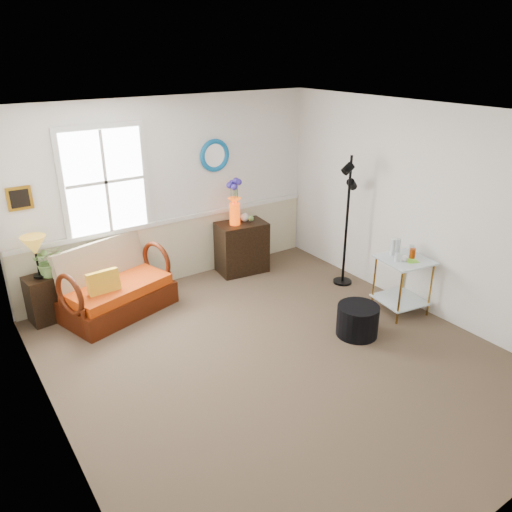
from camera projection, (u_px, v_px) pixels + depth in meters
floor at (277, 358)px, 5.51m from camera, size 4.50×5.00×0.01m
ceiling at (282, 116)px, 4.50m from camera, size 4.50×5.00×0.01m
walls at (279, 249)px, 5.01m from camera, size 4.51×5.01×2.60m
wainscot at (175, 251)px, 7.22m from camera, size 4.46×0.02×0.90m
chair_rail at (174, 220)px, 7.03m from camera, size 4.46×0.04×0.06m
window at (105, 182)px, 6.30m from camera, size 1.14×0.06×1.44m
picture at (19, 198)px, 5.80m from camera, size 0.28×0.03×0.28m
mirror at (214, 155)px, 7.08m from camera, size 0.47×0.07×0.47m
loveseat at (116, 281)px, 6.31m from camera, size 1.53×1.13×0.89m
throw_pillow at (104, 286)px, 6.07m from camera, size 0.39×0.12×0.39m
lamp_stand at (42, 299)px, 6.15m from camera, size 0.37×0.37×0.59m
table_lamp at (36, 257)px, 5.93m from camera, size 0.38×0.38×0.54m
potted_plant at (48, 264)px, 6.03m from camera, size 0.36×0.40×0.31m
cabinet at (242, 247)px, 7.51m from camera, size 0.78×0.55×0.77m
flower_vase at (235, 202)px, 7.17m from camera, size 0.26×0.26×0.67m
side_table at (402, 285)px, 6.35m from camera, size 0.66×0.66×0.74m
tabletop_items at (404, 249)px, 6.21m from camera, size 0.48×0.48×0.22m
floor_lamp at (347, 222)px, 6.91m from camera, size 0.29×0.29×1.86m
ottoman at (358, 320)px, 5.90m from camera, size 0.50×0.50×0.38m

